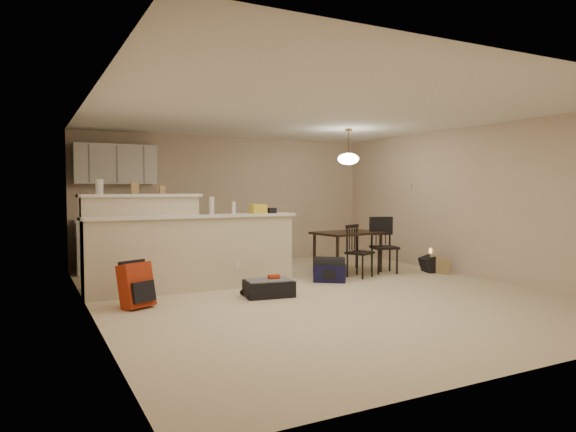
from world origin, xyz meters
TOP-DOWN VIEW (x-y plane):
  - room at (0.00, 0.00)m, footprint 7.00×7.02m
  - breakfast_bar at (-1.76, 0.98)m, footprint 3.08×0.58m
  - upper_cabinets at (-2.20, 3.32)m, footprint 1.40×0.34m
  - kitchen_counter at (-2.00, 3.19)m, footprint 1.80×0.60m
  - thermostat at (2.98, 1.55)m, footprint 0.02×0.12m
  - jar at (-2.75, 1.12)m, footprint 0.10×0.10m
  - cereal_box at (-2.29, 1.12)m, footprint 0.10×0.07m
  - small_box at (-1.90, 1.12)m, footprint 0.08×0.06m
  - bottle_a at (-1.24, 0.90)m, footprint 0.07×0.07m
  - bottle_b at (-0.90, 0.90)m, footprint 0.06×0.06m
  - bag_lump at (-0.50, 0.90)m, footprint 0.22×0.18m
  - pouch at (-0.28, 0.90)m, footprint 0.12×0.10m
  - dining_table at (1.34, 1.22)m, footprint 1.24×0.91m
  - pendant_lamp at (1.34, 1.22)m, footprint 0.36×0.36m
  - dining_chair_near at (1.26, 0.74)m, footprint 0.49×0.48m
  - dining_chair_far at (1.88, 0.89)m, footprint 0.51×0.50m
  - suitcase at (-0.73, 0.05)m, footprint 0.69×0.50m
  - red_backpack at (-2.46, 0.19)m, footprint 0.43×0.36m
  - navy_duffel at (0.59, 0.61)m, footprint 0.56×0.51m
  - black_daypack at (2.65, 0.61)m, footprint 0.29×0.36m
  - cardboard_sheet at (2.68, 0.40)m, footprint 0.18×0.35m

SIDE VIEW (x-z plane):
  - suitcase at x=-0.73m, z-range 0.00..0.22m
  - navy_duffel at x=0.59m, z-range 0.00..0.27m
  - black_daypack at x=2.65m, z-range 0.00..0.27m
  - cardboard_sheet at x=2.68m, z-range 0.00..0.29m
  - red_backpack at x=-2.46m, z-range 0.00..0.55m
  - dining_chair_near at x=1.26m, z-range 0.00..0.87m
  - kitchen_counter at x=-2.00m, z-range 0.00..0.90m
  - dining_chair_far at x=1.88m, z-range 0.00..0.95m
  - breakfast_bar at x=-1.76m, z-range -0.09..1.30m
  - dining_table at x=1.34m, z-range 0.27..0.99m
  - pouch at x=-0.28m, z-range 1.09..1.17m
  - bag_lump at x=-0.50m, z-range 1.09..1.23m
  - bottle_b at x=-0.90m, z-range 1.09..1.27m
  - bottle_a at x=-1.24m, z-range 1.09..1.35m
  - room at x=0.00m, z-range 0.00..2.50m
  - small_box at x=-1.90m, z-range 1.39..1.51m
  - cereal_box at x=-2.29m, z-range 1.39..1.55m
  - jar at x=-2.75m, z-range 1.39..1.59m
  - thermostat at x=2.98m, z-range 1.44..1.56m
  - upper_cabinets at x=-2.20m, z-range 1.55..2.25m
  - pendant_lamp at x=1.34m, z-range 1.68..2.30m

